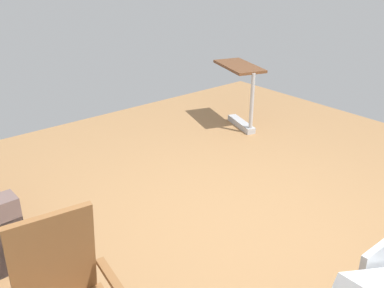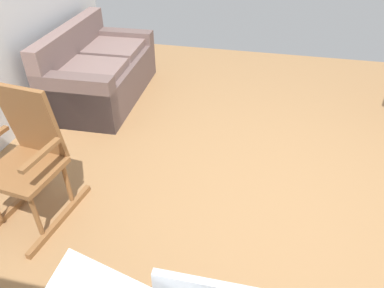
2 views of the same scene
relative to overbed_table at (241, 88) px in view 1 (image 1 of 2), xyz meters
name	(u,v)px [view 1 (image 1 of 2)]	position (x,y,z in m)	size (l,w,h in m)	color
ground_plane	(245,224)	(-1.72, 1.67, -0.53)	(6.65, 6.65, 0.00)	#9E7247
overbed_table	(241,88)	(0.00, 0.00, 0.00)	(0.88, 0.63, 0.84)	#B2B5BA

